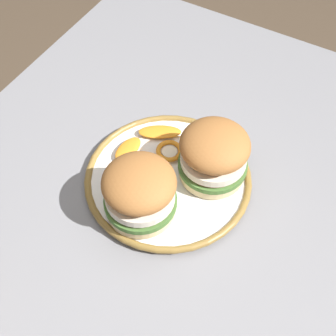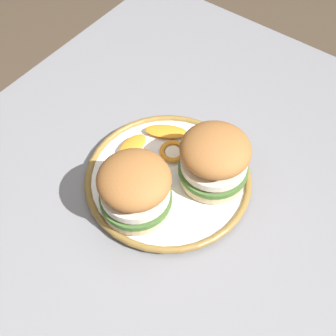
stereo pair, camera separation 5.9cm
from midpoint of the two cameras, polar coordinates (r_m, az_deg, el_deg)
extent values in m
cube|color=gray|center=(0.80, -2.87, -7.40)|extent=(1.11, 0.87, 0.03)
cube|color=gray|center=(1.48, -4.66, 6.34)|extent=(0.06, 0.06, 0.75)
cylinder|color=white|center=(0.82, -2.04, -1.51)|extent=(0.26, 0.26, 0.01)
torus|color=olive|center=(0.82, -2.05, -1.27)|extent=(0.29, 0.29, 0.01)
cylinder|color=white|center=(0.82, -2.05, -1.23)|extent=(0.20, 0.20, 0.00)
cylinder|color=beige|center=(0.81, 3.24, -0.24)|extent=(0.11, 0.11, 0.02)
cylinder|color=#477033|center=(0.80, 3.29, 0.36)|extent=(0.12, 0.12, 0.01)
cylinder|color=#BC3828|center=(0.79, 3.32, 0.70)|extent=(0.10, 0.10, 0.01)
cylinder|color=silver|center=(0.78, 3.35, 1.15)|extent=(0.11, 0.11, 0.01)
ellipsoid|color=#A36633|center=(0.76, 3.47, 2.67)|extent=(0.16, 0.16, 0.05)
cylinder|color=beige|center=(0.77, -5.30, -4.42)|extent=(0.11, 0.11, 0.02)
cylinder|color=#477033|center=(0.76, -5.38, -3.86)|extent=(0.12, 0.12, 0.01)
cylinder|color=#BC3828|center=(0.75, -5.42, -3.53)|extent=(0.10, 0.10, 0.01)
cylinder|color=silver|center=(0.75, -5.48, -3.12)|extent=(0.11, 0.11, 0.01)
ellipsoid|color=#A36633|center=(0.72, -5.68, -1.67)|extent=(0.16, 0.16, 0.05)
torus|color=orange|center=(0.84, -1.83, 1.97)|extent=(0.06, 0.06, 0.01)
cylinder|color=#F4E5C6|center=(0.84, -1.83, 1.86)|extent=(0.03, 0.03, 0.00)
ellipsoid|color=orange|center=(0.87, -2.92, 4.26)|extent=(0.07, 0.08, 0.01)
ellipsoid|color=orange|center=(0.85, -6.79, 2.20)|extent=(0.06, 0.04, 0.01)
camera|label=1|loc=(0.03, -92.11, -2.85)|focal=50.89mm
camera|label=2|loc=(0.03, 87.89, 2.85)|focal=50.89mm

